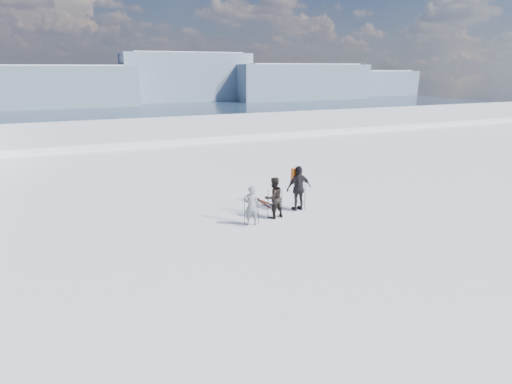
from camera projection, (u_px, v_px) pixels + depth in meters
lake_basin at (172, 193)px, 41.79m from camera, size 820.00×820.00×71.62m
far_mountain_range at (123, 81)px, 428.01m from camera, size 770.00×110.00×53.00m
skier_grey at (251, 206)px, 15.79m from camera, size 0.64×0.46×1.62m
skier_dark at (274, 198)px, 16.55m from camera, size 0.96×0.80×1.75m
skier_pack at (299, 188)px, 17.42m from camera, size 1.19×0.53×2.00m
backpack at (297, 158)px, 17.25m from camera, size 0.43×0.25×0.62m
ski_poles at (277, 203)px, 16.61m from camera, size 3.21×0.91×1.36m
skis_loose at (264, 202)px, 18.65m from camera, size 0.59×1.70×0.03m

